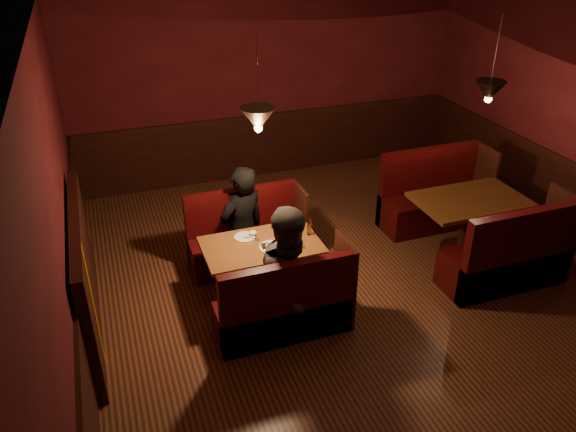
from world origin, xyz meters
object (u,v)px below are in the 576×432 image
object	(u,v)px
second_table	(468,212)
diner_a	(242,204)
second_bench_far	(433,200)
diner_b	(292,256)
main_bench_near	(286,311)
second_bench_near	(510,261)
main_bench_far	(247,241)
main_table	(263,256)

from	to	relation	value
second_table	diner_a	world-z (taller)	diner_a
second_bench_far	diner_b	world-z (taller)	diner_b
main_bench_near	diner_a	xyz separation A→B (m)	(-0.05, 1.37, 0.52)
second_table	diner_a	xyz separation A→B (m)	(-2.66, 0.63, 0.27)
main_bench_near	second_bench_far	world-z (taller)	second_bench_far
second_bench_far	second_bench_near	world-z (taller)	same
second_table	second_bench_near	bearing A→B (deg)	-87.80
main_bench_near	second_bench_near	world-z (taller)	second_bench_near
main_bench_near	second_bench_near	xyz separation A→B (m)	(2.64, -0.04, 0.03)
second_bench_near	second_table	bearing A→B (deg)	92.20
second_table	diner_a	size ratio (longest dim) A/B	0.80
second_bench_near	second_bench_far	bearing A→B (deg)	90.00
second_table	second_bench_far	size ratio (longest dim) A/B	0.90
second_bench_far	second_bench_near	distance (m)	1.57
main_bench_near	diner_b	distance (m)	0.58
main_bench_far	second_table	distance (m)	2.71
main_table	main_bench_far	bearing A→B (deg)	88.88
diner_b	second_bench_far	bearing A→B (deg)	11.22
second_bench_far	second_bench_near	xyz separation A→B (m)	(0.00, -1.57, 0.00)
second_bench_far	diner_a	xyz separation A→B (m)	(-2.69, -0.15, 0.49)
main_bench_far	main_bench_near	world-z (taller)	same
main_table	second_bench_near	world-z (taller)	second_bench_near
main_bench_near	second_bench_far	distance (m)	3.05
second_bench_far	second_bench_near	size ratio (longest dim) A/B	1.00
second_table	diner_a	distance (m)	2.75
main_bench_far	second_bench_near	bearing A→B (deg)	-28.87
main_bench_far	second_table	xyz separation A→B (m)	(2.61, -0.67, 0.25)
second_bench_far	main_table	bearing A→B (deg)	-162.86
diner_a	diner_b	world-z (taller)	diner_b
diner_a	main_bench_far	bearing A→B (deg)	-162.04
main_bench_far	second_bench_near	distance (m)	3.02
main_table	diner_a	world-z (taller)	diner_a
main_bench_far	diner_b	world-z (taller)	diner_b
second_table	second_bench_far	world-z (taller)	second_bench_far
second_bench_near	diner_a	xyz separation A→B (m)	(-2.69, 1.42, 0.49)
main_bench_near	second_table	distance (m)	2.73
diner_b	second_bench_near	bearing A→B (deg)	-21.37
main_table	main_bench_far	size ratio (longest dim) A/B	0.91
second_table	diner_b	distance (m)	2.61
main_table	diner_a	xyz separation A→B (m)	(-0.04, 0.67, 0.30)
main_bench_far	diner_b	distance (m)	1.42
main_bench_far	second_bench_far	bearing A→B (deg)	2.46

